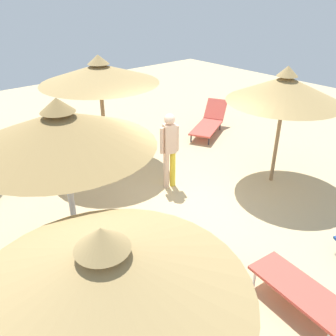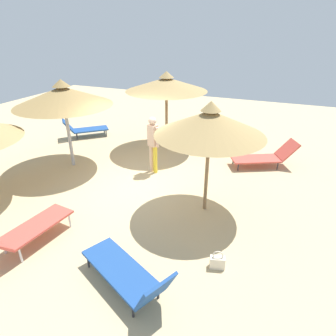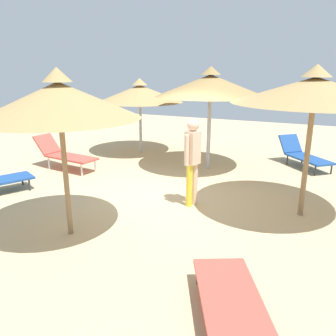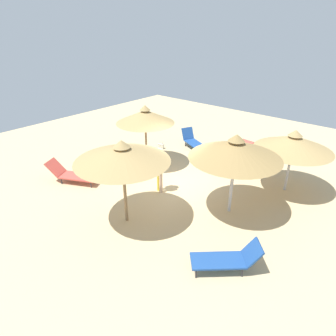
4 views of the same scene
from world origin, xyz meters
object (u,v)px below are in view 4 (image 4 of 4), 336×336
(parasol_umbrella_far_right, at_px, (236,149))
(lounge_chair_near_left, at_px, (72,174))
(lounge_chair_front, at_px, (236,154))
(parasol_umbrella_edge, at_px, (145,116))
(parasol_umbrella_back, at_px, (122,154))
(lounge_chair_center, at_px, (228,258))
(lounge_chair_far_left, at_px, (194,142))
(person_standing_back, at_px, (160,167))
(parasol_umbrella_near_right, at_px, (294,143))
(handbag, at_px, (161,146))

(parasol_umbrella_far_right, bearing_deg, lounge_chair_near_left, 111.50)
(lounge_chair_front, bearing_deg, parasol_umbrella_edge, 132.80)
(parasol_umbrella_back, distance_m, lounge_chair_center, 4.13)
(lounge_chair_front, bearing_deg, lounge_chair_far_left, 86.06)
(parasol_umbrella_edge, bearing_deg, parasol_umbrella_back, -144.34)
(parasol_umbrella_back, xyz_separation_m, parasol_umbrella_far_right, (2.66, -2.28, -0.07))
(lounge_chair_front, bearing_deg, parasol_umbrella_far_right, -154.01)
(parasol_umbrella_edge, height_order, lounge_chair_center, parasol_umbrella_edge)
(lounge_chair_near_left, bearing_deg, lounge_chair_front, -34.87)
(parasol_umbrella_far_right, relative_size, person_standing_back, 1.65)
(parasol_umbrella_near_right, relative_size, lounge_chair_far_left, 1.35)
(parasol_umbrella_edge, xyz_separation_m, person_standing_back, (-1.41, -2.08, -1.23))
(handbag, bearing_deg, lounge_chair_center, -126.52)
(lounge_chair_near_left, bearing_deg, lounge_chair_far_left, -15.05)
(parasol_umbrella_back, bearing_deg, person_standing_back, 11.53)
(parasol_umbrella_edge, bearing_deg, handbag, 22.83)
(parasol_umbrella_far_right, bearing_deg, person_standing_back, 101.95)
(parasol_umbrella_far_right, relative_size, lounge_chair_front, 1.46)
(parasol_umbrella_near_right, bearing_deg, parasol_umbrella_edge, 108.07)
(parasol_umbrella_near_right, bearing_deg, parasol_umbrella_far_right, 161.46)
(parasol_umbrella_far_right, relative_size, lounge_chair_far_left, 1.42)
(lounge_chair_far_left, bearing_deg, person_standing_back, -160.20)
(parasol_umbrella_edge, height_order, lounge_chair_front, parasol_umbrella_edge)
(parasol_umbrella_back, bearing_deg, lounge_chair_far_left, 17.20)
(lounge_chair_far_left, distance_m, handbag, 1.72)
(parasol_umbrella_near_right, distance_m, lounge_chair_far_left, 5.53)
(parasol_umbrella_edge, height_order, lounge_chair_far_left, parasol_umbrella_edge)
(parasol_umbrella_edge, height_order, handbag, parasol_umbrella_edge)
(lounge_chair_near_left, bearing_deg, handbag, -4.07)
(parasol_umbrella_near_right, xyz_separation_m, lounge_chair_center, (-5.11, -0.43, -1.58))
(handbag, bearing_deg, parasol_umbrella_near_right, -90.01)
(parasol_umbrella_back, bearing_deg, lounge_chair_front, -4.59)
(lounge_chair_far_left, height_order, handbag, lounge_chair_far_left)
(parasol_umbrella_back, height_order, lounge_chair_front, parasol_umbrella_back)
(parasol_umbrella_edge, bearing_deg, lounge_chair_near_left, 160.22)
(lounge_chair_center, relative_size, person_standing_back, 0.96)
(lounge_chair_center, height_order, person_standing_back, person_standing_back)
(lounge_chair_front, distance_m, lounge_chair_far_left, 2.51)
(handbag, bearing_deg, parasol_umbrella_far_right, -115.81)
(parasol_umbrella_near_right, xyz_separation_m, handbag, (0.00, 6.47, -1.81))
(parasol_umbrella_back, distance_m, parasol_umbrella_edge, 4.31)
(parasol_umbrella_near_right, distance_m, parasol_umbrella_edge, 5.99)
(parasol_umbrella_back, relative_size, lounge_chair_front, 1.44)
(person_standing_back, distance_m, handbag, 4.44)
(parasol_umbrella_near_right, relative_size, lounge_chair_center, 1.63)
(lounge_chair_far_left, distance_m, person_standing_back, 4.70)
(parasol_umbrella_near_right, bearing_deg, person_standing_back, 132.16)
(parasol_umbrella_near_right, height_order, person_standing_back, parasol_umbrella_near_right)
(lounge_chair_front, distance_m, person_standing_back, 4.35)
(parasol_umbrella_edge, distance_m, handbag, 2.92)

